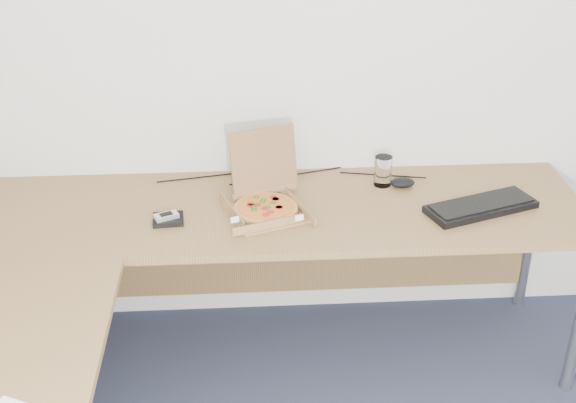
{
  "coord_description": "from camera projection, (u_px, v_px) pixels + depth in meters",
  "views": [
    {
      "loc": [
        -0.61,
        -1.27,
        2.18
      ],
      "look_at": [
        -0.45,
        1.28,
        0.82
      ],
      "focal_mm": 47.62,
      "sensor_mm": 36.0,
      "label": 1
    }
  ],
  "objects": [
    {
      "name": "room_shell",
      "position": [
        542.0,
        300.0,
        1.59
      ],
      "size": [
        3.5,
        3.5,
        2.5
      ],
      "primitive_type": null,
      "color": "silver",
      "rests_on": "ground"
    },
    {
      "name": "desk",
      "position": [
        187.0,
        276.0,
        2.66
      ],
      "size": [
        2.5,
        2.2,
        0.73
      ],
      "color": "olive",
      "rests_on": "ground"
    },
    {
      "name": "pizza_box",
      "position": [
        266.0,
        203.0,
        3.0
      ],
      "size": [
        0.28,
        0.33,
        0.28
      ],
      "rotation": [
        0.0,
        0.0,
        0.35
      ],
      "color": "#976C43",
      "rests_on": "desk"
    },
    {
      "name": "drinking_glass",
      "position": [
        383.0,
        171.0,
        3.19
      ],
      "size": [
        0.07,
        0.07,
        0.13
      ],
      "primitive_type": "cylinder",
      "color": "white",
      "rests_on": "desk"
    },
    {
      "name": "keyboard",
      "position": [
        481.0,
        207.0,
        3.02
      ],
      "size": [
        0.47,
        0.3,
        0.03
      ],
      "primitive_type": "cube",
      "rotation": [
        0.0,
        0.0,
        0.34
      ],
      "color": "black",
      "rests_on": "desk"
    },
    {
      "name": "mouse",
      "position": [
        402.0,
        183.0,
        3.19
      ],
      "size": [
        0.12,
        0.1,
        0.04
      ],
      "primitive_type": "ellipsoid",
      "rotation": [
        0.0,
        0.0,
        -0.37
      ],
      "color": "black",
      "rests_on": "desk"
    },
    {
      "name": "wallet",
      "position": [
        168.0,
        219.0,
        2.93
      ],
      "size": [
        0.12,
        0.11,
        0.02
      ],
      "primitive_type": "cube",
      "rotation": [
        0.0,
        0.0,
        0.08
      ],
      "color": "black",
      "rests_on": "desk"
    },
    {
      "name": "phone",
      "position": [
        166.0,
        216.0,
        2.92
      ],
      "size": [
        0.1,
        0.08,
        0.02
      ],
      "primitive_type": "cube",
      "rotation": [
        0.0,
        0.0,
        0.43
      ],
      "color": "#B2B5BA",
      "rests_on": "wallet"
    },
    {
      "name": "cable_bundle",
      "position": [
        286.0,
        176.0,
        3.29
      ],
      "size": [
        0.56,
        0.11,
        0.01
      ],
      "primitive_type": null,
      "rotation": [
        0.0,
        0.0,
        0.14
      ],
      "color": "black",
      "rests_on": "desk"
    }
  ]
}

